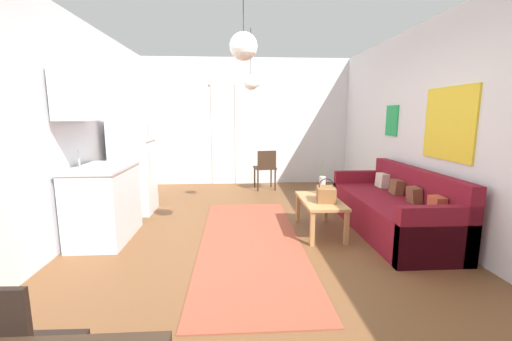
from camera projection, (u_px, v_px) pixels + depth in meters
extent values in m
cube|color=brown|center=(260.00, 254.00, 3.78)|extent=(5.08, 8.09, 0.10)
cube|color=silver|center=(247.00, 122.00, 7.27)|extent=(4.68, 0.10, 2.75)
cube|color=white|center=(223.00, 135.00, 7.22)|extent=(0.50, 0.02, 2.17)
cube|color=white|center=(246.00, 135.00, 7.26)|extent=(0.50, 0.02, 2.17)
cube|color=white|center=(234.00, 84.00, 7.05)|extent=(1.10, 0.03, 0.06)
cube|color=silver|center=(463.00, 129.00, 3.68)|extent=(0.10, 7.69, 2.75)
cube|color=yellow|center=(449.00, 124.00, 3.83)|extent=(0.02, 0.91, 0.85)
cube|color=green|center=(392.00, 121.00, 5.21)|extent=(0.02, 0.37, 0.48)
cube|color=silver|center=(40.00, 130.00, 3.40)|extent=(0.10, 7.69, 2.75)
cube|color=blue|center=(70.00, 102.00, 3.88)|extent=(0.02, 0.32, 0.40)
cube|color=#9E4733|center=(251.00, 242.00, 3.97)|extent=(1.20, 3.36, 0.01)
cube|color=maroon|center=(389.00, 215.00, 4.30)|extent=(0.84, 2.17, 0.46)
cube|color=maroon|center=(415.00, 201.00, 4.29)|extent=(0.15, 2.17, 0.85)
cube|color=maroon|center=(437.00, 237.00, 3.27)|extent=(0.84, 0.11, 0.65)
cube|color=maroon|center=(360.00, 191.00, 5.29)|extent=(0.84, 0.11, 0.65)
cube|color=#B74C33|center=(437.00, 205.00, 3.59)|extent=(0.13, 0.20, 0.20)
cube|color=brown|center=(414.00, 195.00, 4.05)|extent=(0.15, 0.20, 0.20)
cube|color=brown|center=(397.00, 187.00, 4.48)|extent=(0.14, 0.20, 0.21)
cube|color=beige|center=(382.00, 180.00, 4.91)|extent=(0.14, 0.21, 0.22)
cube|color=#B27F4C|center=(320.00, 201.00, 4.26)|extent=(0.49, 0.96, 0.04)
cube|color=#B27F4C|center=(312.00, 229.00, 3.85)|extent=(0.05, 0.05, 0.41)
cube|color=#B27F4C|center=(346.00, 228.00, 3.87)|extent=(0.05, 0.05, 0.41)
cube|color=#B27F4C|center=(298.00, 208.00, 4.72)|extent=(0.05, 0.05, 0.41)
cube|color=#B27F4C|center=(326.00, 207.00, 4.74)|extent=(0.05, 0.05, 0.41)
cylinder|color=beige|center=(322.00, 185.00, 4.53)|extent=(0.09, 0.09, 0.25)
cylinder|color=#477F42|center=(323.00, 169.00, 4.49)|extent=(0.01, 0.01, 0.22)
cube|color=brown|center=(326.00, 194.00, 4.15)|extent=(0.26, 0.33, 0.18)
torus|color=black|center=(326.00, 186.00, 4.13)|extent=(0.19, 0.01, 0.19)
cube|color=white|center=(133.00, 163.00, 5.10)|extent=(0.57, 0.60, 1.59)
cube|color=#4C4C51|center=(151.00, 141.00, 5.06)|extent=(0.01, 0.58, 0.01)
cylinder|color=#B7BABF|center=(148.00, 129.00, 4.87)|extent=(0.02, 0.02, 0.22)
cylinder|color=#B7BABF|center=(150.00, 161.00, 4.95)|extent=(0.02, 0.02, 0.35)
cube|color=silver|center=(104.00, 204.00, 4.03)|extent=(0.60, 1.01, 0.89)
cube|color=#B7BABF|center=(102.00, 168.00, 3.96)|extent=(0.63, 1.04, 0.03)
cube|color=#999BA0|center=(101.00, 172.00, 3.93)|extent=(0.36, 0.40, 0.10)
cylinder|color=#B7BABF|center=(79.00, 159.00, 3.89)|extent=(0.02, 0.02, 0.20)
cube|color=silver|center=(83.00, 93.00, 3.80)|extent=(0.32, 0.90, 0.62)
cylinder|color=#382619|center=(271.00, 177.00, 7.01)|extent=(0.03, 0.03, 0.44)
cylinder|color=#382619|center=(255.00, 177.00, 6.94)|extent=(0.03, 0.03, 0.44)
cylinder|color=#382619|center=(275.00, 180.00, 6.68)|extent=(0.03, 0.03, 0.44)
cylinder|color=#382619|center=(258.00, 181.00, 6.61)|extent=(0.03, 0.03, 0.44)
cube|color=#382619|center=(265.00, 168.00, 6.77)|extent=(0.47, 0.45, 0.04)
cube|color=#382619|center=(267.00, 160.00, 6.57)|extent=(0.38, 0.08, 0.36)
cylinder|color=black|center=(243.00, 9.00, 3.16)|extent=(0.01, 0.01, 0.42)
sphere|color=white|center=(244.00, 46.00, 3.22)|extent=(0.28, 0.28, 0.28)
cylinder|color=black|center=(251.00, 51.00, 4.69)|extent=(0.01, 0.01, 0.64)
sphere|color=white|center=(251.00, 82.00, 4.76)|extent=(0.23, 0.23, 0.23)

